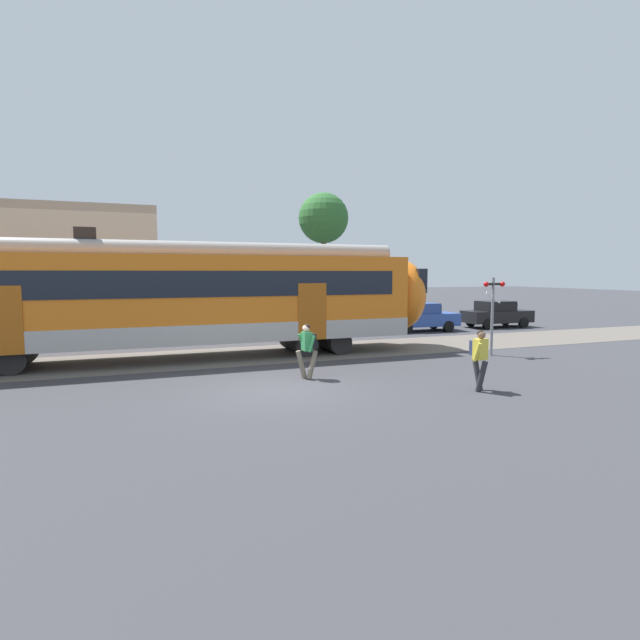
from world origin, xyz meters
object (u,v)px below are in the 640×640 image
(pedestrian_yellow, at_px, (479,355))
(parked_car_blue, at_px, (421,317))
(parked_car_black, at_px, (497,314))
(crossing_signal, at_px, (493,304))
(pedestrian_green, at_px, (307,346))

(pedestrian_yellow, distance_m, parked_car_blue, 13.87)
(parked_car_black, bearing_deg, crossing_signal, -131.24)
(pedestrian_green, bearing_deg, crossing_signal, 10.40)
(parked_car_blue, bearing_deg, parked_car_black, 0.93)
(parked_car_blue, relative_size, parked_car_black, 1.01)
(pedestrian_yellow, bearing_deg, parked_car_black, 48.19)
(parked_car_blue, height_order, parked_car_black, same)
(pedestrian_yellow, relative_size, crossing_signal, 0.56)
(pedestrian_green, xyz_separation_m, crossing_signal, (8.05, 1.48, 1.02))
(parked_car_black, xyz_separation_m, crossing_signal, (-7.01, -7.99, 1.23))
(parked_car_blue, bearing_deg, crossing_signal, -102.79)
(parked_car_blue, distance_m, parked_car_black, 5.21)
(pedestrian_yellow, bearing_deg, parked_car_blue, 64.22)
(pedestrian_green, relative_size, parked_car_blue, 0.41)
(pedestrian_yellow, relative_size, parked_car_black, 0.41)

